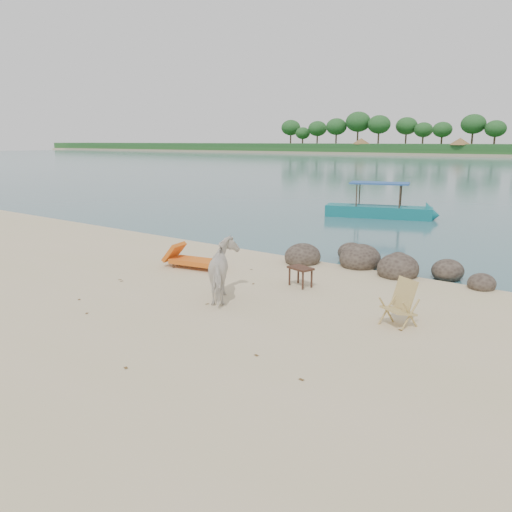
% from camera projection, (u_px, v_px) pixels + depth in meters
% --- Properties ---
extents(boulders, '(6.34, 2.87, 0.96)m').
position_uv_depth(boulders, '(371.00, 263.00, 15.52)').
color(boulders, '#302620').
rests_on(boulders, ground).
extents(cow, '(1.76, 1.87, 1.49)m').
position_uv_depth(cow, '(225.00, 271.00, 12.37)').
color(cow, silver).
rests_on(cow, ground).
extents(side_table, '(0.76, 0.60, 0.54)m').
position_uv_depth(side_table, '(300.00, 278.00, 13.56)').
color(side_table, black).
rests_on(side_table, ground).
extents(lounge_chair, '(2.22, 1.13, 0.63)m').
position_uv_depth(lounge_chair, '(197.00, 259.00, 15.48)').
color(lounge_chair, orange).
rests_on(lounge_chair, ground).
extents(deck_chair, '(0.87, 0.90, 0.98)m').
position_uv_depth(deck_chair, '(399.00, 305.00, 10.63)').
color(deck_chair, tan).
rests_on(deck_chair, ground).
extents(boat_near, '(6.24, 3.15, 2.97)m').
position_uv_depth(boat_near, '(379.00, 188.00, 26.12)').
color(boat_near, '#0F676D').
rests_on(boat_near, water).
extents(dead_leaves, '(8.03, 6.89, 0.00)m').
position_uv_depth(dead_leaves, '(195.00, 309.00, 11.86)').
color(dead_leaves, brown).
rests_on(dead_leaves, ground).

